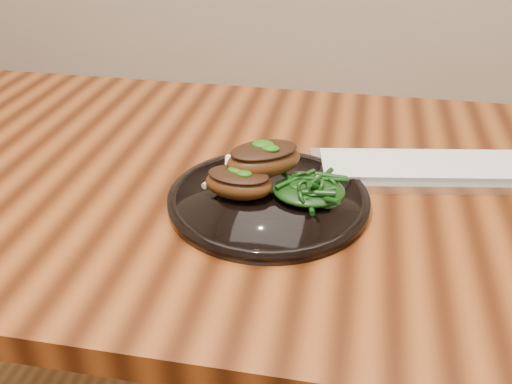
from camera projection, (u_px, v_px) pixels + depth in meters
desk at (283, 221)px, 0.95m from camera, size 1.60×0.80×0.75m
plate at (269, 199)px, 0.83m from camera, size 0.29×0.29×0.02m
lamb_chop_front at (238, 182)px, 0.82m from camera, size 0.11×0.08×0.04m
lamb_chop_back at (263, 158)px, 0.84m from camera, size 0.13×0.12×0.05m
herb_smear at (252, 171)px, 0.89m from camera, size 0.07×0.05×0.00m
greens_heap at (309, 186)px, 0.82m from camera, size 0.11×0.10×0.04m
keyboard at (445, 169)px, 0.91m from camera, size 0.44×0.20×0.02m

